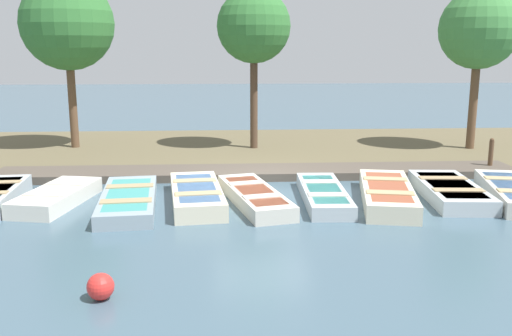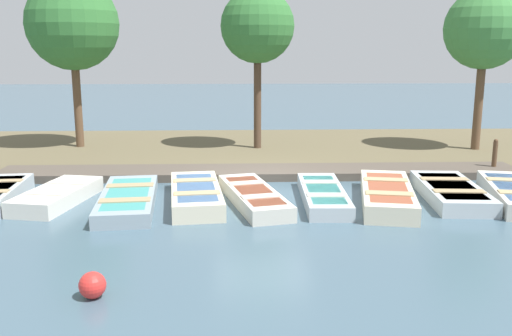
% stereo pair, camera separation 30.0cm
% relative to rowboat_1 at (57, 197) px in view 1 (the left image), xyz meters
% --- Properties ---
extents(ground_plane, '(80.00, 80.00, 0.00)m').
position_rel_rowboat_1_xyz_m(ground_plane, '(-1.43, 4.83, -0.19)').
color(ground_plane, '#425B6B').
extents(shore_bank, '(8.00, 24.00, 0.16)m').
position_rel_rowboat_1_xyz_m(shore_bank, '(-6.43, 4.83, -0.11)').
color(shore_bank, brown).
rests_on(shore_bank, ground_plane).
extents(dock_walkway, '(1.45, 14.47, 0.21)m').
position_rel_rowboat_1_xyz_m(dock_walkway, '(-2.63, 4.83, -0.08)').
color(dock_walkway, '#51473D').
rests_on(dock_walkway, ground_plane).
extents(rowboat_1, '(2.86, 1.58, 0.38)m').
position_rel_rowboat_1_xyz_m(rowboat_1, '(0.00, 0.00, 0.00)').
color(rowboat_1, silver).
rests_on(rowboat_1, ground_plane).
extents(rowboat_2, '(3.62, 1.51, 0.34)m').
position_rel_rowboat_1_xyz_m(rowboat_2, '(0.29, 1.68, -0.02)').
color(rowboat_2, '#8C9EA8').
rests_on(rowboat_2, ground_plane).
extents(rowboat_3, '(3.39, 1.46, 0.41)m').
position_rel_rowboat_1_xyz_m(rowboat_3, '(0.09, 3.21, 0.02)').
color(rowboat_3, beige).
rests_on(rowboat_3, ground_plane).
extents(rowboat_4, '(3.51, 1.70, 0.36)m').
position_rel_rowboat_1_xyz_m(rowboat_4, '(0.19, 4.55, -0.01)').
color(rowboat_4, beige).
rests_on(rowboat_4, ground_plane).
extents(rowboat_5, '(3.32, 1.06, 0.34)m').
position_rel_rowboat_1_xyz_m(rowboat_5, '(0.08, 6.19, -0.02)').
color(rowboat_5, '#B2BCC1').
rests_on(rowboat_5, ground_plane).
extents(rowboat_6, '(3.67, 1.79, 0.42)m').
position_rel_rowboat_1_xyz_m(rowboat_6, '(0.28, 7.65, 0.02)').
color(rowboat_6, beige).
rests_on(rowboat_6, ground_plane).
extents(rowboat_7, '(3.29, 1.51, 0.37)m').
position_rel_rowboat_1_xyz_m(rowboat_7, '(-0.02, 9.27, -0.01)').
color(rowboat_7, '#B2BCC1').
rests_on(rowboat_7, ground_plane).
extents(rowboat_8, '(3.50, 1.74, 0.40)m').
position_rel_rowboat_1_xyz_m(rowboat_8, '(0.26, 10.64, 0.01)').
color(rowboat_8, beige).
rests_on(rowboat_8, ground_plane).
extents(mooring_post_far, '(0.13, 0.13, 1.01)m').
position_rel_rowboat_1_xyz_m(mooring_post_far, '(-2.67, 11.50, 0.32)').
color(mooring_post_far, brown).
rests_on(mooring_post_far, ground_plane).
extents(buoy, '(0.40, 0.40, 0.40)m').
position_rel_rowboat_1_xyz_m(buoy, '(5.15, 2.05, 0.01)').
color(buoy, red).
rests_on(buoy, ground_plane).
extents(park_tree_far_left, '(3.06, 3.06, 5.82)m').
position_rel_rowboat_1_xyz_m(park_tree_far_left, '(-6.75, -1.24, 4.08)').
color(park_tree_far_left, brown).
rests_on(park_tree_far_left, ground_plane).
extents(park_tree_left, '(2.43, 2.43, 5.43)m').
position_rel_rowboat_1_xyz_m(park_tree_left, '(-6.26, 4.90, 3.99)').
color(park_tree_left, '#4C3828').
rests_on(park_tree_left, ground_plane).
extents(park_tree_center, '(2.60, 2.60, 5.41)m').
position_rel_rowboat_1_xyz_m(park_tree_center, '(-5.74, 12.24, 3.89)').
color(park_tree_center, brown).
rests_on(park_tree_center, ground_plane).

